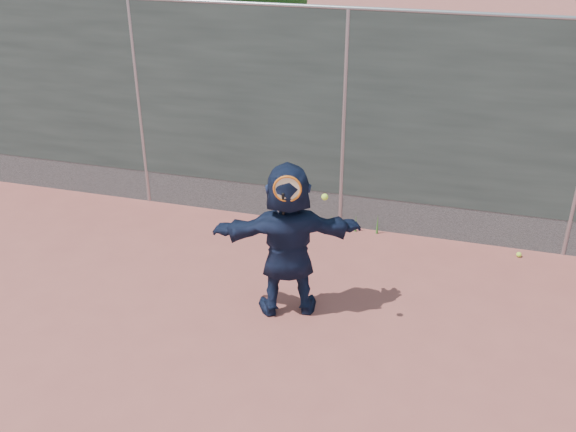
# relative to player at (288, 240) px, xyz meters

# --- Properties ---
(ground) EXTENTS (80.00, 80.00, 0.00)m
(ground) POSITION_rel_player_xyz_m (0.15, -1.32, -0.89)
(ground) COLOR #9E4C42
(ground) RESTS_ON ground
(player) EXTENTS (1.73, 1.05, 1.78)m
(player) POSITION_rel_player_xyz_m (0.00, 0.00, 0.00)
(player) COLOR #131B35
(player) RESTS_ON ground
(ball_ground) EXTENTS (0.07, 0.07, 0.07)m
(ball_ground) POSITION_rel_player_xyz_m (2.59, 1.94, -0.86)
(ball_ground) COLOR #C8FC38
(ball_ground) RESTS_ON ground
(fence) EXTENTS (20.00, 0.06, 3.03)m
(fence) POSITION_rel_player_xyz_m (0.15, 2.18, 0.69)
(fence) COLOR #38423D
(fence) RESTS_ON ground
(swing_action) EXTENTS (0.57, 0.14, 0.51)m
(swing_action) POSITION_rel_player_xyz_m (0.09, -0.20, 0.69)
(swing_action) COLOR orange
(swing_action) RESTS_ON ground
(weed_clump) EXTENTS (0.68, 0.07, 0.30)m
(weed_clump) POSITION_rel_player_xyz_m (0.44, 2.06, -0.76)
(weed_clump) COLOR #387226
(weed_clump) RESTS_ON ground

